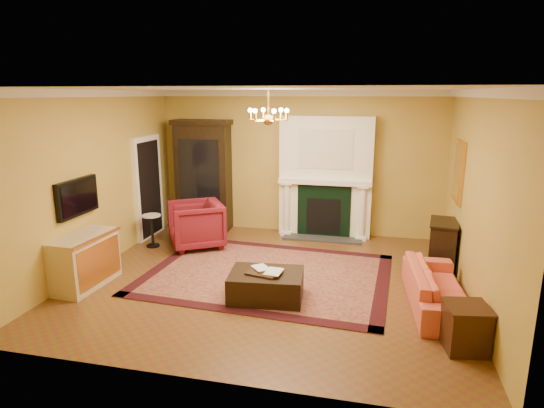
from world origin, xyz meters
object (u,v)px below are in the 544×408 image
(coral_sofa, at_px, (438,281))
(console_table, at_px, (442,246))
(leather_ottoman, at_px, (266,285))
(pedestal_table, at_px, (152,228))
(commode, at_px, (84,261))
(end_table, at_px, (465,329))
(china_cabinet, at_px, (204,178))
(wingback_armchair, at_px, (196,223))

(coral_sofa, xyz_separation_m, console_table, (0.24, 1.53, 0.03))
(leather_ottoman, bearing_deg, console_table, 28.92)
(pedestal_table, xyz_separation_m, commode, (-0.13, -1.95, 0.04))
(pedestal_table, relative_size, end_table, 1.22)
(commode, xyz_separation_m, end_table, (5.45, -0.63, -0.15))
(china_cabinet, bearing_deg, leather_ottoman, -57.39)
(wingback_armchair, height_order, coral_sofa, wingback_armchair)
(china_cabinet, distance_m, wingback_armchair, 1.43)
(wingback_armchair, xyz_separation_m, commode, (-0.98, -2.13, -0.08))
(pedestal_table, distance_m, commode, 1.95)
(leather_ottoman, bearing_deg, end_table, -22.98)
(leather_ottoman, bearing_deg, coral_sofa, 1.55)
(wingback_armchair, bearing_deg, leather_ottoman, 11.55)
(commode, height_order, console_table, commode)
(coral_sofa, distance_m, leather_ottoman, 2.44)
(coral_sofa, bearing_deg, pedestal_table, 70.15)
(console_table, bearing_deg, wingback_armchair, -173.72)
(china_cabinet, relative_size, coral_sofa, 1.20)
(pedestal_table, xyz_separation_m, console_table, (5.38, 0.06, 0.03))
(china_cabinet, distance_m, end_table, 6.28)
(coral_sofa, height_order, console_table, console_table)
(china_cabinet, relative_size, end_table, 4.33)
(leather_ottoman, bearing_deg, commode, 177.56)
(pedestal_table, distance_m, console_table, 5.38)
(commode, relative_size, console_table, 1.37)
(pedestal_table, xyz_separation_m, end_table, (5.32, -2.58, -0.11))
(leather_ottoman, bearing_deg, china_cabinet, 118.35)
(commode, distance_m, leather_ottoman, 2.87)
(coral_sofa, bearing_deg, leather_ottoman, 93.48)
(commode, bearing_deg, pedestal_table, 88.77)
(console_table, height_order, leather_ottoman, console_table)
(pedestal_table, distance_m, coral_sofa, 5.34)
(pedestal_table, bearing_deg, commode, -93.89)
(wingback_armchair, bearing_deg, pedestal_table, -110.60)
(wingback_armchair, bearing_deg, china_cabinet, 161.08)
(wingback_armchair, distance_m, end_table, 5.25)
(end_table, height_order, leather_ottoman, end_table)
(console_table, bearing_deg, commode, -152.21)
(pedestal_table, xyz_separation_m, coral_sofa, (5.14, -1.46, -0.00))
(wingback_armchair, height_order, pedestal_table, wingback_armchair)
(pedestal_table, distance_m, end_table, 5.91)
(wingback_armchair, xyz_separation_m, pedestal_table, (-0.85, -0.18, -0.12))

